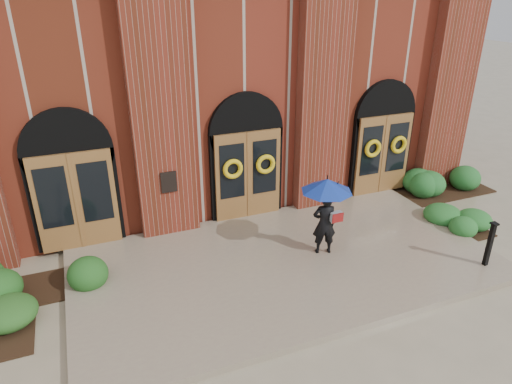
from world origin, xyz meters
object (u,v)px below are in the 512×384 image
man_with_umbrella (326,202)px  hedge_wall_right (445,181)px  metal_post (490,243)px  hedge_wall_left (34,277)px

man_with_umbrella → hedge_wall_right: (5.65, 1.97, -1.15)m
metal_post → hedge_wall_right: metal_post is taller
hedge_wall_left → hedge_wall_right: 12.28m
hedge_wall_right → metal_post: bearing=-121.0°
metal_post → hedge_wall_left: size_ratio=0.40×
hedge_wall_right → hedge_wall_left: bearing=-176.4°
hedge_wall_left → metal_post: bearing=-17.7°
metal_post → hedge_wall_left: metal_post is taller
hedge_wall_left → hedge_wall_right: hedge_wall_right is taller
metal_post → hedge_wall_left: (-9.90, 3.16, -0.38)m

